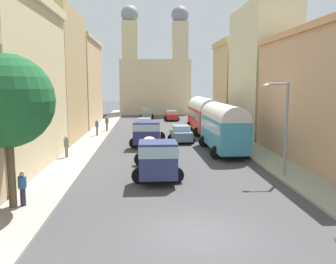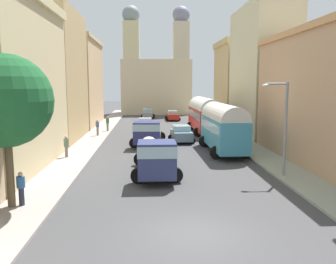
% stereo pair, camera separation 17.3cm
% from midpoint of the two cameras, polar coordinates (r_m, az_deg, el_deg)
% --- Properties ---
extents(ground_plane, '(154.00, 154.00, 0.00)m').
position_cam_midpoint_polar(ground_plane, '(40.12, -1.08, -0.31)').
color(ground_plane, '#434244').
extents(sidewalk_left, '(2.50, 70.00, 0.14)m').
position_cam_midpoint_polar(sidewalk_left, '(40.44, -11.40, -0.30)').
color(sidewalk_left, '#A5968D').
rests_on(sidewalk_left, ground).
extents(sidewalk_right, '(2.50, 70.00, 0.14)m').
position_cam_midpoint_polar(sidewalk_right, '(41.08, 9.08, -0.12)').
color(sidewalk_right, '#979E8A').
rests_on(sidewalk_right, ground).
extents(building_left_1, '(5.49, 13.04, 11.40)m').
position_cam_midpoint_polar(building_left_1, '(25.50, -25.02, 7.24)').
color(building_left_1, '#D0BC8C').
rests_on(building_left_1, ground).
extents(building_left_2, '(5.76, 10.73, 12.71)m').
position_cam_midpoint_polar(building_left_2, '(37.14, -18.84, 8.46)').
color(building_left_2, tan).
rests_on(building_left_2, ground).
extents(building_left_3, '(4.46, 13.45, 11.60)m').
position_cam_midpoint_polar(building_left_3, '(49.59, -13.96, 7.76)').
color(building_left_3, tan).
rests_on(building_left_3, ground).
extents(building_right_1, '(5.11, 14.52, 9.46)m').
position_cam_midpoint_polar(building_right_1, '(27.94, 23.29, 5.31)').
color(building_right_1, tan).
rests_on(building_right_1, ground).
extents(building_right_2, '(4.53, 11.17, 13.87)m').
position_cam_midpoint_polar(building_right_2, '(40.45, 14.62, 9.36)').
color(building_right_2, beige).
rests_on(building_right_2, ground).
extents(building_right_3, '(5.53, 9.41, 11.51)m').
position_cam_midpoint_polar(building_right_3, '(51.13, 10.93, 7.81)').
color(building_right_3, tan).
rests_on(building_right_3, ground).
extents(distant_church, '(12.89, 6.36, 19.50)m').
position_cam_midpoint_polar(distant_church, '(66.89, -2.18, 8.48)').
color(distant_church, beige).
rests_on(distant_church, ground).
extents(parked_bus_0, '(3.27, 8.28, 4.02)m').
position_cam_midpoint_polar(parked_bus_0, '(29.42, 8.73, 1.01)').
color(parked_bus_0, teal).
rests_on(parked_bus_0, ground).
extents(parked_bus_1, '(3.41, 9.43, 4.06)m').
position_cam_midpoint_polar(parked_bus_1, '(40.93, 5.66, 2.95)').
color(parked_bus_1, red).
rests_on(parked_bus_1, ground).
extents(cargo_truck_0, '(3.02, 7.50, 2.45)m').
position_cam_midpoint_polar(cargo_truck_0, '(21.53, -2.07, -3.98)').
color(cargo_truck_0, navy).
rests_on(cargo_truck_0, ground).
extents(cargo_truck_1, '(3.43, 6.83, 2.34)m').
position_cam_midpoint_polar(cargo_truck_1, '(32.41, -3.42, -0.11)').
color(cargo_truck_1, navy).
rests_on(cargo_truck_1, ground).
extents(car_0, '(2.33, 4.00, 1.67)m').
position_cam_midpoint_polar(car_0, '(41.47, -3.90, 1.09)').
color(car_0, silver).
rests_on(car_0, ground).
extents(car_1, '(2.34, 3.92, 1.53)m').
position_cam_midpoint_polar(car_1, '(58.82, -3.52, 3.02)').
color(car_1, gray).
rests_on(car_1, ground).
extents(car_2, '(2.48, 3.73, 1.64)m').
position_cam_midpoint_polar(car_2, '(34.44, 1.96, -0.28)').
color(car_2, slate).
rests_on(car_2, ground).
extents(car_3, '(2.31, 4.26, 1.51)m').
position_cam_midpoint_polar(car_3, '(54.89, 0.48, 2.69)').
color(car_3, '#B5261F').
rests_on(car_3, ground).
extents(pedestrian_0, '(0.46, 0.46, 1.70)m').
position_cam_midpoint_polar(pedestrian_0, '(17.58, -22.65, -8.32)').
color(pedestrian_0, '#26293B').
rests_on(pedestrian_0, ground).
extents(pedestrian_1, '(0.49, 0.49, 1.84)m').
position_cam_midpoint_polar(pedestrian_1, '(38.63, -11.50, 0.79)').
color(pedestrian_1, '#726B5B').
rests_on(pedestrian_1, ground).
extents(pedestrian_2, '(0.52, 0.52, 1.88)m').
position_cam_midpoint_polar(pedestrian_2, '(42.13, -9.94, 1.43)').
color(pedestrian_2, '#717355').
rests_on(pedestrian_2, ground).
extents(pedestrian_3, '(0.49, 0.49, 1.78)m').
position_cam_midpoint_polar(pedestrian_3, '(27.80, -16.23, -2.13)').
color(pedestrian_3, slate).
rests_on(pedestrian_3, ground).
extents(streetlamp_near, '(1.59, 0.28, 5.75)m').
position_cam_midpoint_polar(streetlamp_near, '(22.11, 17.79, 1.72)').
color(streetlamp_near, gray).
rests_on(streetlamp_near, ground).
extents(roadside_tree_0, '(4.10, 4.10, 6.97)m').
position_cam_midpoint_polar(roadside_tree_0, '(16.99, -24.77, 4.53)').
color(roadside_tree_0, brown).
rests_on(roadside_tree_0, ground).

